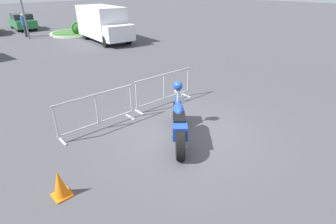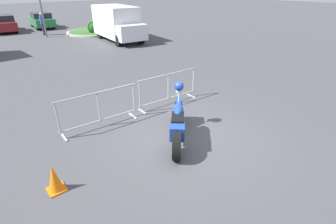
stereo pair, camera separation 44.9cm
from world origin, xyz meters
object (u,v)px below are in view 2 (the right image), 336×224
crowd_barrier_near (99,109)px  pedestrian (42,23)px  delivery_van (117,22)px  traffic_cone (54,179)px  motorcycle (178,122)px  parked_car_maroon (4,23)px  crowd_barrier_far (168,88)px  parked_car_green (42,20)px

crowd_barrier_near → pedestrian: size_ratio=1.39×
delivery_van → traffic_cone: size_ratio=8.78×
motorcycle → crowd_barrier_near: (-1.26, 1.92, 0.04)m
motorcycle → pedestrian: 18.50m
delivery_van → parked_car_maroon: (-5.58, 9.34, -0.55)m
crowd_barrier_far → parked_car_green: size_ratio=0.57×
motorcycle → delivery_van: (5.54, 12.77, 0.73)m
motorcycle → pedestrian: (2.04, 18.38, 0.40)m
motorcycle → parked_car_maroon: parked_car_maroon is taller
traffic_cone → crowd_barrier_near: bearing=44.1°
delivery_van → pedestrian: delivery_van is taller
crowd_barrier_far → pedestrian: size_ratio=1.39×
parked_car_green → crowd_barrier_far: bearing=-179.9°
pedestrian → traffic_cone: 19.01m
crowd_barrier_far → delivery_van: bearing=68.5°
pedestrian → crowd_barrier_far: bearing=109.3°
motorcycle → delivery_van: bearing=19.4°
crowd_barrier_near → parked_car_maroon: size_ratio=0.56×
motorcycle → delivery_van: size_ratio=0.36×
crowd_barrier_far → traffic_cone: size_ratio=3.98×
pedestrian → motorcycle: bearing=105.7°
parked_car_maroon → parked_car_green: 3.14m
delivery_van → traffic_cone: 15.38m
motorcycle → pedestrian: size_ratio=1.11×
motorcycle → crowd_barrier_far: motorcycle is taller
crowd_barrier_far → parked_car_green: (1.82, 20.52, 0.12)m
crowd_barrier_near → traffic_cone: (-1.87, -1.82, -0.27)m
pedestrian → parked_car_maroon: bearing=-38.8°
crowd_barrier_far → pedestrian: pedestrian is taller
crowd_barrier_near → delivery_van: bearing=57.9°
pedestrian → traffic_cone: pedestrian is taller
crowd_barrier_far → traffic_cone: crowd_barrier_far is taller
crowd_barrier_near → delivery_van: (6.80, 10.85, 0.69)m
traffic_cone → pedestrian: bearing=74.2°
crowd_barrier_near → delivery_van: size_ratio=0.45×
crowd_barrier_near → parked_car_green: 20.98m
delivery_van → parked_car_maroon: 10.89m
delivery_van → crowd_barrier_near: bearing=-26.0°
parked_car_green → pedestrian: bearing=170.8°
motorcycle → parked_car_maroon: 22.11m
crowd_barrier_near → parked_car_green: (4.34, 20.52, 0.12)m
parked_car_maroon → motorcycle: bearing=-174.7°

